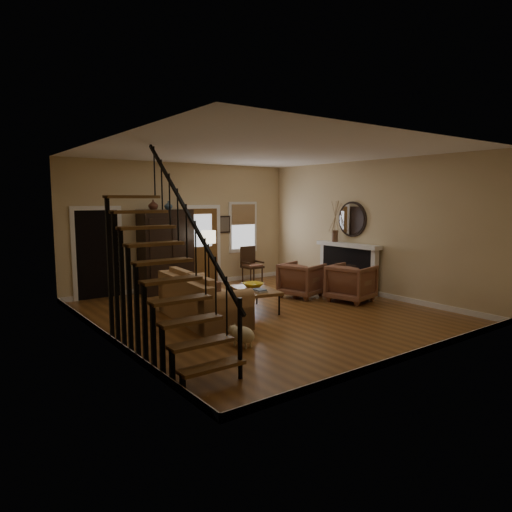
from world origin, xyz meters
TOP-DOWN VIEW (x-y plane):
  - room at (-0.41, 1.76)m, footprint 7.00×7.33m
  - staircase at (-2.78, -1.30)m, footprint 0.94×2.80m
  - fireplace at (3.13, 0.50)m, footprint 0.33×1.95m
  - armoire at (-0.70, 3.15)m, footprint 1.30×0.60m
  - vase_a at (-1.05, 3.05)m, footprint 0.24×0.24m
  - vase_b at (-0.65, 3.05)m, footprint 0.20×0.20m
  - sofa at (-1.28, 0.28)m, footprint 1.21×2.39m
  - coffee_table at (-0.03, 0.25)m, footprint 0.95×1.35m
  - bowl at (0.02, 0.40)m, footprint 0.42×0.42m
  - books at (-0.15, -0.05)m, footprint 0.23×0.31m
  - armchair_left at (2.30, -0.33)m, footprint 1.14×1.12m
  - armchair_right at (1.70, 0.71)m, footprint 1.13×1.11m
  - floor_lamp at (0.05, 2.31)m, footprint 0.46×0.46m
  - side_chair at (1.85, 2.95)m, footprint 0.54×0.54m
  - dog at (-1.59, -1.54)m, footprint 0.38×0.52m

SIDE VIEW (x-z plane):
  - dog at x=-1.59m, z-range 0.00..0.34m
  - coffee_table at x=-0.03m, z-range 0.00..0.47m
  - armchair_right at x=1.70m, z-range 0.00..0.83m
  - sofa at x=-1.28m, z-range 0.00..0.86m
  - armchair_left at x=2.30m, z-range 0.00..0.86m
  - books at x=-0.15m, z-range 0.47..0.53m
  - side_chair at x=1.85m, z-range 0.00..1.02m
  - bowl at x=0.02m, z-range 0.47..0.58m
  - fireplace at x=3.13m, z-range -0.41..1.89m
  - floor_lamp at x=0.05m, z-range 0.00..1.59m
  - armoire at x=-0.70m, z-range 0.00..2.10m
  - room at x=-0.41m, z-range -0.14..3.16m
  - staircase at x=-2.78m, z-range 0.00..3.20m
  - vase_b at x=-0.65m, z-range 2.10..2.31m
  - vase_a at x=-1.05m, z-range 2.10..2.35m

